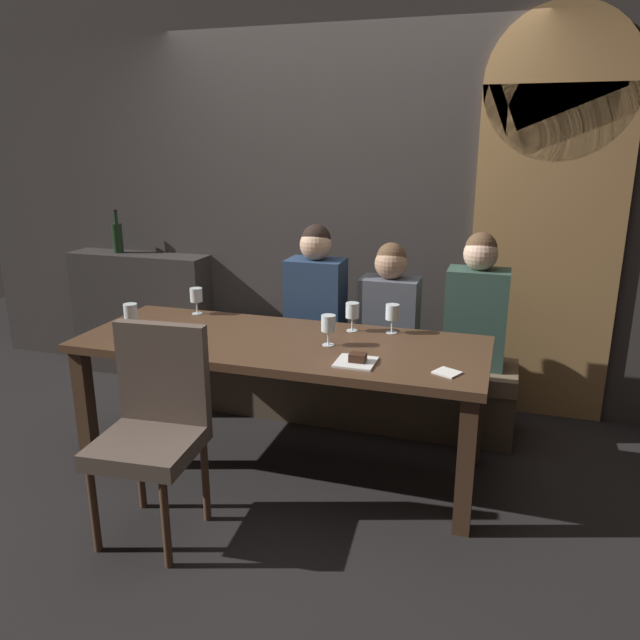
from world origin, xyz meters
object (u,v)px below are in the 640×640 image
wine_glass_near_left (352,312)px  wine_glass_near_right (131,312)px  diner_bearded (390,304)px  diner_far_end (477,304)px  wine_glass_end_right (328,325)px  dessert_plate (356,360)px  chair_near_side (155,418)px  banquette_bench (320,382)px  wine_bottle_dark_red (117,237)px  wine_glass_far_right (392,313)px  diner_redhead (316,293)px  wine_glass_center_front (196,296)px  dining_table (281,356)px

wine_glass_near_left → wine_glass_near_right: (-1.18, -0.39, 0.00)m
diner_bearded → wine_glass_near_left: (-0.13, -0.44, 0.06)m
diner_far_end → wine_glass_end_right: size_ratio=4.98×
wine_glass_near_right → dessert_plate: bearing=-4.7°
chair_near_side → dessert_plate: chair_near_side is taller
chair_near_side → diner_bearded: 1.66m
wine_glass_end_right → dessert_plate: bearing=-46.8°
chair_near_side → diner_far_end: diner_far_end is taller
banquette_bench → wine_glass_end_right: (0.27, -0.70, 0.62)m
diner_bearded → wine_glass_near_right: (-1.30, -0.83, 0.06)m
chair_near_side → wine_bottle_dark_red: wine_bottle_dark_red is taller
wine_bottle_dark_red → wine_glass_near_right: size_ratio=1.99×
wine_glass_near_left → wine_glass_far_right: (0.22, 0.03, -0.00)m
wine_glass_end_right → wine_glass_near_right: bearing=-174.2°
diner_redhead → diner_bearded: 0.47m
wine_glass_near_right → chair_near_side: bearing=-50.3°
wine_glass_far_right → diner_far_end: bearing=43.6°
chair_near_side → wine_glass_near_left: (0.67, 1.00, 0.29)m
wine_bottle_dark_red → wine_glass_center_front: bearing=-34.2°
dining_table → wine_bottle_dark_red: bearing=148.8°
diner_redhead → diner_far_end: diner_redhead is taller
diner_bearded → wine_glass_center_front: bearing=-161.5°
wine_glass_near_left → chair_near_side: bearing=-123.7°
diner_redhead → wine_glass_center_front: 0.75m
diner_bearded → wine_glass_center_front: (-1.14, -0.38, 0.06)m
banquette_bench → dessert_plate: dessert_plate is taller
dining_table → diner_far_end: bearing=36.6°
chair_near_side → dessert_plate: bearing=31.4°
wine_glass_end_right → wine_glass_near_right: size_ratio=1.00×
diner_redhead → wine_glass_near_left: size_ratio=5.05×
wine_glass_near_right → dining_table: bearing=7.4°
dining_table → diner_redhead: 0.70m
banquette_bench → wine_glass_near_left: wine_glass_near_left is taller
wine_glass_near_right → dessert_plate: size_ratio=0.86×
diner_far_end → dessert_plate: size_ratio=4.30×
diner_redhead → dessert_plate: bearing=-61.1°
banquette_bench → chair_near_side: (-0.35, -1.42, 0.33)m
dining_table → wine_glass_near_right: bearing=-172.6°
chair_near_side → wine_bottle_dark_red: (-1.37, 1.76, 0.51)m
diner_bearded → chair_near_side: bearing=-119.0°
wine_glass_near_left → wine_glass_center_front: bearing=176.8°
diner_redhead → wine_bottle_dark_red: size_ratio=2.54×
banquette_bench → wine_glass_far_right: (0.55, -0.39, 0.62)m
chair_near_side → wine_glass_end_right: size_ratio=5.98×
diner_far_end → wine_glass_end_right: 1.02m
chair_near_side → wine_glass_far_right: bearing=49.3°
diner_redhead → diner_bearded: diner_redhead is taller
diner_far_end → wine_glass_near_left: (-0.65, -0.44, 0.02)m
diner_far_end → wine_glass_near_left: size_ratio=4.98×
dining_table → banquette_bench: 0.82m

